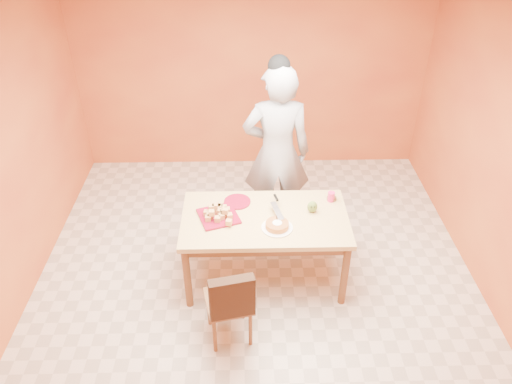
{
  "coord_description": "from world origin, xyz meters",
  "views": [
    {
      "loc": [
        -0.09,
        -3.62,
        3.66
      ],
      "look_at": [
        0.0,
        0.3,
        0.97
      ],
      "focal_mm": 35.0,
      "sensor_mm": 36.0,
      "label": 1
    }
  ],
  "objects_px": {
    "dining_table": "(265,225)",
    "sponge_cake": "(277,225)",
    "checker_tin": "(332,199)",
    "dining_chair": "(228,301)",
    "person": "(277,153)",
    "egg_ornament": "(312,207)",
    "pastry_platter": "(219,216)",
    "red_dinner_plate": "(237,202)",
    "magenta_glass": "(331,197)"
  },
  "relations": [
    {
      "from": "dining_table",
      "to": "sponge_cake",
      "type": "distance_m",
      "value": 0.24
    },
    {
      "from": "checker_tin",
      "to": "dining_chair",
      "type": "bearing_deg",
      "value": -134.38
    },
    {
      "from": "dining_table",
      "to": "sponge_cake",
      "type": "xyz_separation_m",
      "value": [
        0.11,
        -0.17,
        0.13
      ]
    },
    {
      "from": "person",
      "to": "egg_ornament",
      "type": "bearing_deg",
      "value": 111.74
    },
    {
      "from": "dining_table",
      "to": "dining_chair",
      "type": "xyz_separation_m",
      "value": [
        -0.34,
        -0.77,
        -0.22
      ]
    },
    {
      "from": "pastry_platter",
      "to": "egg_ornament",
      "type": "bearing_deg",
      "value": 3.94
    },
    {
      "from": "red_dinner_plate",
      "to": "dining_chair",
      "type": "bearing_deg",
      "value": -94.29
    },
    {
      "from": "person",
      "to": "red_dinner_plate",
      "type": "height_order",
      "value": "person"
    },
    {
      "from": "sponge_cake",
      "to": "checker_tin",
      "type": "xyz_separation_m",
      "value": [
        0.57,
        0.45,
        -0.02
      ]
    },
    {
      "from": "dining_chair",
      "to": "checker_tin",
      "type": "relative_size",
      "value": 8.8
    },
    {
      "from": "magenta_glass",
      "to": "checker_tin",
      "type": "height_order",
      "value": "magenta_glass"
    },
    {
      "from": "dining_table",
      "to": "checker_tin",
      "type": "height_order",
      "value": "checker_tin"
    },
    {
      "from": "dining_table",
      "to": "checker_tin",
      "type": "xyz_separation_m",
      "value": [
        0.68,
        0.28,
        0.11
      ]
    },
    {
      "from": "dining_table",
      "to": "magenta_glass",
      "type": "bearing_deg",
      "value": 20.99
    },
    {
      "from": "red_dinner_plate",
      "to": "pastry_platter",
      "type": "bearing_deg",
      "value": -126.65
    },
    {
      "from": "dining_table",
      "to": "person",
      "type": "distance_m",
      "value": 0.89
    },
    {
      "from": "dining_chair",
      "to": "magenta_glass",
      "type": "bearing_deg",
      "value": 33.29
    },
    {
      "from": "dining_chair",
      "to": "sponge_cake",
      "type": "xyz_separation_m",
      "value": [
        0.45,
        0.6,
        0.35
      ]
    },
    {
      "from": "dining_chair",
      "to": "egg_ornament",
      "type": "distance_m",
      "value": 1.23
    },
    {
      "from": "red_dinner_plate",
      "to": "magenta_glass",
      "type": "relative_size",
      "value": 2.64
    },
    {
      "from": "red_dinner_plate",
      "to": "checker_tin",
      "type": "bearing_deg",
      "value": 1.4
    },
    {
      "from": "dining_table",
      "to": "red_dinner_plate",
      "type": "relative_size",
      "value": 6.02
    },
    {
      "from": "person",
      "to": "magenta_glass",
      "type": "distance_m",
      "value": 0.78
    },
    {
      "from": "magenta_glass",
      "to": "red_dinner_plate",
      "type": "bearing_deg",
      "value": -179.7
    },
    {
      "from": "dining_table",
      "to": "red_dinner_plate",
      "type": "height_order",
      "value": "red_dinner_plate"
    },
    {
      "from": "egg_ornament",
      "to": "dining_chair",
      "type": "bearing_deg",
      "value": -129.51
    },
    {
      "from": "dining_table",
      "to": "pastry_platter",
      "type": "bearing_deg",
      "value": 178.28
    },
    {
      "from": "sponge_cake",
      "to": "magenta_glass",
      "type": "xyz_separation_m",
      "value": [
        0.56,
        0.43,
        0.01
      ]
    },
    {
      "from": "dining_table",
      "to": "egg_ornament",
      "type": "xyz_separation_m",
      "value": [
        0.46,
        0.08,
        0.16
      ]
    },
    {
      "from": "dining_table",
      "to": "person",
      "type": "bearing_deg",
      "value": 79.27
    },
    {
      "from": "person",
      "to": "sponge_cake",
      "type": "xyz_separation_m",
      "value": [
        -0.05,
        -0.98,
        -0.2
      ]
    },
    {
      "from": "dining_chair",
      "to": "egg_ornament",
      "type": "bearing_deg",
      "value": 34.38
    },
    {
      "from": "pastry_platter",
      "to": "egg_ornament",
      "type": "xyz_separation_m",
      "value": [
        0.91,
        0.06,
        0.05
      ]
    },
    {
      "from": "dining_chair",
      "to": "magenta_glass",
      "type": "relative_size",
      "value": 8.53
    },
    {
      "from": "red_dinner_plate",
      "to": "checker_tin",
      "type": "xyz_separation_m",
      "value": [
        0.95,
        0.02,
        0.01
      ]
    },
    {
      "from": "pastry_platter",
      "to": "sponge_cake",
      "type": "height_order",
      "value": "sponge_cake"
    },
    {
      "from": "pastry_platter",
      "to": "checker_tin",
      "type": "height_order",
      "value": "checker_tin"
    },
    {
      "from": "dining_table",
      "to": "person",
      "type": "xyz_separation_m",
      "value": [
        0.15,
        0.81,
        0.33
      ]
    },
    {
      "from": "checker_tin",
      "to": "person",
      "type": "bearing_deg",
      "value": 134.53
    },
    {
      "from": "dining_table",
      "to": "red_dinner_plate",
      "type": "xyz_separation_m",
      "value": [
        -0.27,
        0.25,
        0.1
      ]
    },
    {
      "from": "dining_table",
      "to": "magenta_glass",
      "type": "xyz_separation_m",
      "value": [
        0.67,
        0.26,
        0.14
      ]
    },
    {
      "from": "sponge_cake",
      "to": "magenta_glass",
      "type": "distance_m",
      "value": 0.71
    },
    {
      "from": "pastry_platter",
      "to": "sponge_cake",
      "type": "xyz_separation_m",
      "value": [
        0.55,
        -0.18,
        0.03
      ]
    },
    {
      "from": "pastry_platter",
      "to": "egg_ornament",
      "type": "height_order",
      "value": "egg_ornament"
    },
    {
      "from": "dining_table",
      "to": "sponge_cake",
      "type": "height_order",
      "value": "sponge_cake"
    },
    {
      "from": "pastry_platter",
      "to": "magenta_glass",
      "type": "relative_size",
      "value": 3.51
    },
    {
      "from": "dining_chair",
      "to": "magenta_glass",
      "type": "height_order",
      "value": "magenta_glass"
    },
    {
      "from": "person",
      "to": "egg_ornament",
      "type": "distance_m",
      "value": 0.81
    },
    {
      "from": "dining_table",
      "to": "person",
      "type": "height_order",
      "value": "person"
    },
    {
      "from": "sponge_cake",
      "to": "egg_ornament",
      "type": "relative_size",
      "value": 1.77
    }
  ]
}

